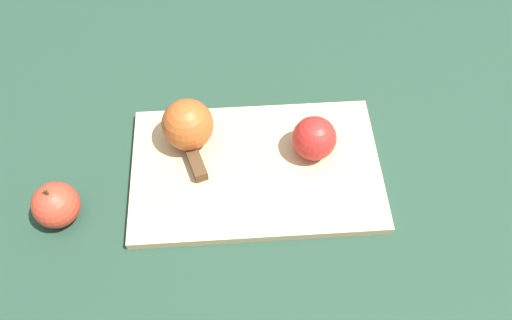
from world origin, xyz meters
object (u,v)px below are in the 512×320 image
(apple_half_left, at_px, (314,138))
(apple_half_right, at_px, (188,125))
(knife, at_px, (195,159))
(apple_whole, at_px, (56,205))

(apple_half_left, relative_size, apple_half_right, 0.85)
(apple_half_left, bearing_deg, knife, -171.33)
(knife, bearing_deg, apple_whole, 92.07)
(apple_half_left, relative_size, knife, 0.48)
(apple_whole, bearing_deg, knife, -164.55)
(apple_half_right, distance_m, apple_whole, 0.23)
(apple_half_right, distance_m, knife, 0.06)
(knife, bearing_deg, apple_half_left, -104.93)
(apple_half_left, bearing_deg, apple_whole, -162.28)
(apple_half_left, height_order, knife, apple_half_left)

